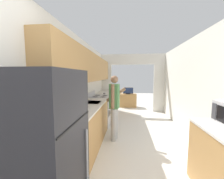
{
  "coord_description": "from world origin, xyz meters",
  "views": [
    {
      "loc": [
        -0.18,
        -0.47,
        1.57
      ],
      "look_at": [
        -0.66,
        3.62,
        1.15
      ],
      "focal_mm": 22.0,
      "sensor_mm": 36.0,
      "label": 1
    }
  ],
  "objects": [
    {
      "name": "wall_right",
      "position": [
        1.4,
        2.2,
        1.25
      ],
      "size": [
        0.06,
        8.0,
        2.5
      ],
      "color": "silver",
      "rests_on": "ground_plane"
    },
    {
      "name": "television",
      "position": [
        -0.17,
        6.35,
        0.82
      ],
      "size": [
        0.49,
        0.16,
        0.32
      ],
      "color": "black",
      "rests_on": "tv_cabinet"
    },
    {
      "name": "wall_far_with_doorway",
      "position": [
        0.0,
        5.63,
        1.46
      ],
      "size": [
        3.14,
        0.06,
        2.5
      ],
      "color": "silver",
      "rests_on": "ground_plane"
    },
    {
      "name": "tv_cabinet",
      "position": [
        -0.17,
        6.39,
        0.33
      ],
      "size": [
        0.82,
        0.42,
        0.66
      ],
      "color": "#B2844C",
      "rests_on": "ground_plane"
    },
    {
      "name": "refrigerator",
      "position": [
        -1.0,
        0.65,
        0.81
      ],
      "size": [
        0.77,
        0.72,
        1.62
      ],
      "color": "black",
      "rests_on": "ground_plane"
    },
    {
      "name": "wall_left",
      "position": [
        -1.31,
        2.69,
        1.5
      ],
      "size": [
        0.38,
        8.0,
        2.5
      ],
      "color": "silver",
      "rests_on": "ground_plane"
    },
    {
      "name": "counter_left",
      "position": [
        -1.07,
        3.15,
        0.46
      ],
      "size": [
        0.62,
        4.49,
        0.92
      ],
      "color": "#B2844C",
      "rests_on": "ground_plane"
    },
    {
      "name": "person",
      "position": [
        -0.51,
        2.78,
        0.84
      ],
      "size": [
        0.51,
        0.41,
        1.57
      ],
      "rotation": [
        0.0,
        0.0,
        1.4
      ],
      "color": "#9E9E9E",
      "rests_on": "ground_plane"
    },
    {
      "name": "range_oven",
      "position": [
        -1.06,
        3.79,
        0.47
      ],
      "size": [
        0.66,
        0.8,
        1.06
      ],
      "color": "#B7B7BC",
      "rests_on": "ground_plane"
    },
    {
      "name": "knife",
      "position": [
        -1.04,
        4.41,
        0.93
      ],
      "size": [
        0.13,
        0.34,
        0.02
      ],
      "rotation": [
        0.0,
        0.0,
        0.45
      ],
      "color": "#B7B7BC",
      "rests_on": "counter_left"
    }
  ]
}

